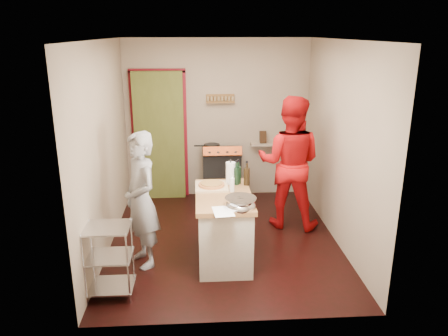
{
  "coord_description": "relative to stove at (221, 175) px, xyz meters",
  "views": [
    {
      "loc": [
        -0.33,
        -5.33,
        2.7
      ],
      "look_at": [
        0.0,
        0.0,
        1.02
      ],
      "focal_mm": 35.0,
      "sensor_mm": 36.0,
      "label": 1
    }
  ],
  "objects": [
    {
      "name": "stove",
      "position": [
        0.0,
        0.0,
        0.0
      ],
      "size": [
        0.6,
        0.63,
        1.0
      ],
      "color": "black",
      "rests_on": "ground"
    },
    {
      "name": "floor",
      "position": [
        -0.05,
        -1.42,
        -0.45
      ],
      "size": [
        3.5,
        3.5,
        0.0
      ],
      "primitive_type": "plane",
      "color": "black",
      "rests_on": "ground"
    },
    {
      "name": "right_wall",
      "position": [
        1.45,
        -1.42,
        0.85
      ],
      "size": [
        0.04,
        3.5,
        2.6
      ],
      "primitive_type": "cube",
      "color": "gray",
      "rests_on": "ground"
    },
    {
      "name": "island",
      "position": [
        -0.08,
        -1.92,
        0.0
      ],
      "size": [
        0.68,
        1.24,
        1.16
      ],
      "color": "beige",
      "rests_on": "ground"
    },
    {
      "name": "wire_shelving",
      "position": [
        -1.33,
        -2.62,
        -0.01
      ],
      "size": [
        0.48,
        0.4,
        0.8
      ],
      "color": "silver",
      "rests_on": "ground"
    },
    {
      "name": "person_red",
      "position": [
        0.9,
        -0.98,
        0.49
      ],
      "size": [
        1.09,
        0.96,
        1.87
      ],
      "primitive_type": "imported",
      "rotation": [
        0.0,
        0.0,
        2.81
      ],
      "color": "#AF0B0D",
      "rests_on": "ground"
    },
    {
      "name": "ceiling",
      "position": [
        -0.05,
        -1.42,
        2.16
      ],
      "size": [
        3.0,
        3.5,
        0.02
      ],
      "primitive_type": "cube",
      "color": "white",
      "rests_on": "back_wall"
    },
    {
      "name": "person_stripe",
      "position": [
        -1.05,
        -1.98,
        0.36
      ],
      "size": [
        0.63,
        0.71,
        1.63
      ],
      "primitive_type": "imported",
      "rotation": [
        0.0,
        0.0,
        -1.07
      ],
      "color": "silver",
      "rests_on": "ground"
    },
    {
      "name": "back_wall",
      "position": [
        -0.69,
        0.36,
        0.68
      ],
      "size": [
        3.0,
        0.44,
        2.6
      ],
      "color": "gray",
      "rests_on": "ground"
    },
    {
      "name": "left_wall",
      "position": [
        -1.55,
        -1.42,
        0.85
      ],
      "size": [
        0.04,
        3.5,
        2.6
      ],
      "primitive_type": "cube",
      "color": "gray",
      "rests_on": "ground"
    }
  ]
}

